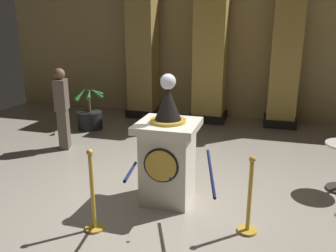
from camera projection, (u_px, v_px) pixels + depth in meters
ground_plane at (156, 200)px, 5.02m from camera, size 12.28×12.28×0.00m
back_wall at (214, 50)px, 9.34m from camera, size 12.28×0.16×3.58m
pedestal_clock at (168, 153)px, 4.85m from camera, size 0.83×0.83×1.83m
stanchion_near at (93, 202)px, 4.20m from camera, size 0.24×0.24×1.06m
stanchion_far at (249, 206)px, 4.16m from camera, size 0.24×0.24×0.99m
velvet_rope at (171, 172)px, 4.06m from camera, size 1.19×1.17×0.22m
column_left at (143, 54)px, 9.29m from camera, size 0.85×0.85×3.43m
column_right at (286, 57)px, 8.33m from camera, size 0.82×0.82×3.43m
column_centre_rear at (210, 55)px, 8.81m from camera, size 0.94×0.94×3.43m
potted_palm_left at (90, 116)px, 8.41m from camera, size 0.78×0.75×1.07m
bystander_guest at (62, 107)px, 6.91m from camera, size 0.32×0.41×1.64m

